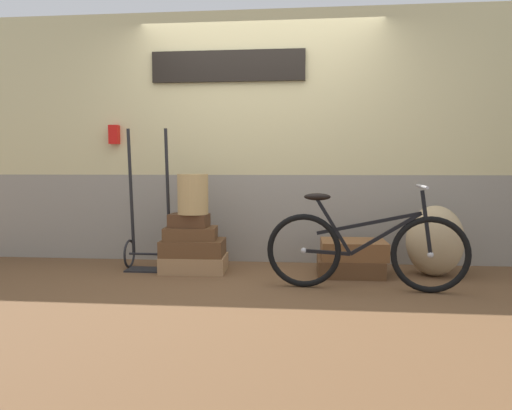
# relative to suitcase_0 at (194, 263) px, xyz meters

# --- Properties ---
(ground) EXTENTS (9.58, 5.20, 0.06)m
(ground) POSITION_rel_suitcase_0_xyz_m (0.60, -0.24, -0.11)
(ground) COLOR brown
(station_building) EXTENTS (7.58, 0.74, 2.61)m
(station_building) POSITION_rel_suitcase_0_xyz_m (0.60, 0.61, 1.23)
(station_building) COLOR gray
(station_building) RESTS_ON ground
(suitcase_0) EXTENTS (0.63, 0.44, 0.16)m
(suitcase_0) POSITION_rel_suitcase_0_xyz_m (0.00, 0.00, 0.00)
(suitcase_0) COLOR #9E754C
(suitcase_0) RESTS_ON ground
(suitcase_1) EXTENTS (0.60, 0.40, 0.16)m
(suitcase_1) POSITION_rel_suitcase_0_xyz_m (-0.01, -0.01, 0.16)
(suitcase_1) COLOR brown
(suitcase_1) RESTS_ON suitcase_0
(suitcase_2) EXTENTS (0.52, 0.36, 0.12)m
(suitcase_2) POSITION_rel_suitcase_0_xyz_m (-0.03, -0.00, 0.29)
(suitcase_2) COLOR brown
(suitcase_2) RESTS_ON suitcase_1
(suitcase_3) EXTENTS (0.38, 0.25, 0.13)m
(suitcase_3) POSITION_rel_suitcase_0_xyz_m (-0.04, -0.01, 0.42)
(suitcase_3) COLOR #4C2D19
(suitcase_3) RESTS_ON suitcase_2
(suitcase_4) EXTENTS (0.60, 0.44, 0.16)m
(suitcase_4) POSITION_rel_suitcase_0_xyz_m (1.48, -0.02, 0.00)
(suitcase_4) COLOR brown
(suitcase_4) RESTS_ON ground
(suitcase_5) EXTENTS (0.59, 0.44, 0.17)m
(suitcase_5) POSITION_rel_suitcase_0_xyz_m (1.51, -0.01, 0.16)
(suitcase_5) COLOR brown
(suitcase_5) RESTS_ON suitcase_4
(wicker_basket) EXTENTS (0.29, 0.29, 0.38)m
(wicker_basket) POSITION_rel_suitcase_0_xyz_m (-0.00, -0.02, 0.67)
(wicker_basket) COLOR tan
(wicker_basket) RESTS_ON suitcase_3
(luggage_trolley) EXTENTS (0.45, 0.36, 1.38)m
(luggage_trolley) POSITION_rel_suitcase_0_xyz_m (-0.47, 0.08, 0.24)
(luggage_trolley) COLOR black
(luggage_trolley) RESTS_ON ground
(burlap_sack) EXTENTS (0.52, 0.44, 0.65)m
(burlap_sack) POSITION_rel_suitcase_0_xyz_m (2.26, 0.03, 0.25)
(burlap_sack) COLOR tan
(burlap_sack) RESTS_ON ground
(bicycle) EXTENTS (1.62, 0.46, 0.86)m
(bicycle) POSITION_rel_suitcase_0_xyz_m (1.54, -0.54, 0.26)
(bicycle) COLOR black
(bicycle) RESTS_ON ground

